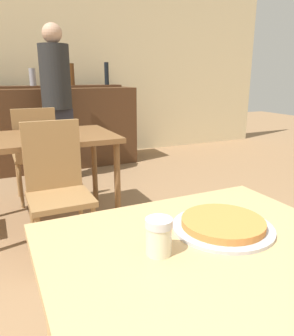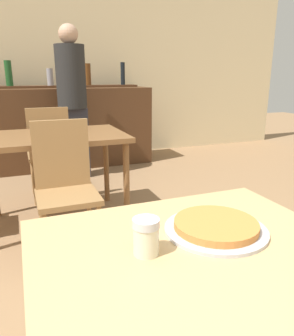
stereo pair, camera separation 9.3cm
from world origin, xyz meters
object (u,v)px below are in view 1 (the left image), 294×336
chair_far_side_front (57,183)px  pizza_tray (223,225)px  person_standing (57,98)px  cheese_shaker (159,236)px  chair_far_side_back (35,150)px

chair_far_side_front → pizza_tray: size_ratio=2.77×
person_standing → cheese_shaker: bearing=-95.6°
cheese_shaker → person_standing: 3.20m
chair_far_side_back → pizza_tray: bearing=97.5°
cheese_shaker → person_standing: size_ratio=0.06×
chair_far_side_back → cheese_shaker: bearing=91.2°
pizza_tray → cheese_shaker: size_ratio=3.11×
chair_far_side_front → pizza_tray: chair_far_side_front is taller
chair_far_side_front → cheese_shaker: 1.40m
chair_far_side_front → cheese_shaker: bearing=-87.8°
chair_far_side_back → pizza_tray: chair_far_side_back is taller
pizza_tray → person_standing: 3.14m
chair_far_side_back → cheese_shaker: (0.05, -2.48, 0.25)m
chair_far_side_back → cheese_shaker: 2.49m
chair_far_side_front → person_standing: person_standing is taller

